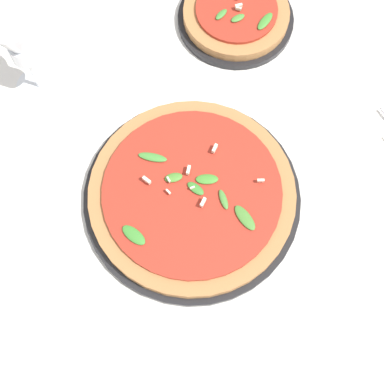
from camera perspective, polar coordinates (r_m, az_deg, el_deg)
name	(u,v)px	position (r m, az deg, el deg)	size (l,w,h in m)	color
ground_plane	(199,189)	(0.85, 0.72, 0.28)	(6.00, 6.00, 0.00)	silver
pizza_arugula_main	(192,195)	(0.83, 0.00, -0.32)	(0.34, 0.34, 0.05)	black
pizza_personal_side	(236,16)	(1.01, 4.71, 18.24)	(0.21, 0.21, 0.05)	black
wine_glass	(20,45)	(0.88, -17.91, 14.66)	(0.08, 0.08, 0.17)	white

